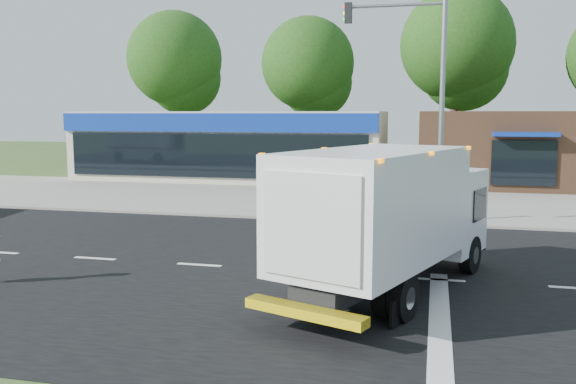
{
  "coord_description": "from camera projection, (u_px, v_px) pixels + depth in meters",
  "views": [
    {
      "loc": [
        2.83,
        -14.35,
        3.89
      ],
      "look_at": [
        -1.16,
        2.12,
        1.7
      ],
      "focal_mm": 38.0,
      "sensor_mm": 36.0,
      "label": 1
    }
  ],
  "objects": [
    {
      "name": "ground",
      "position": [
        314.0,
        273.0,
        14.99
      ],
      "size": [
        120.0,
        120.0,
        0.0
      ],
      "primitive_type": "plane",
      "color": "#385123",
      "rests_on": "ground"
    },
    {
      "name": "road_asphalt",
      "position": [
        314.0,
        272.0,
        14.99
      ],
      "size": [
        60.0,
        14.0,
        0.02
      ],
      "primitive_type": "cube",
      "color": "black",
      "rests_on": "ground"
    },
    {
      "name": "sidewalk",
      "position": [
        356.0,
        216.0,
        22.88
      ],
      "size": [
        60.0,
        2.4,
        0.12
      ],
      "primitive_type": "cube",
      "color": "gray",
      "rests_on": "ground"
    },
    {
      "name": "parking_apron",
      "position": [
        372.0,
        197.0,
        28.48
      ],
      "size": [
        60.0,
        9.0,
        0.02
      ],
      "primitive_type": "cube",
      "color": "gray",
      "rests_on": "ground"
    },
    {
      "name": "lane_markings",
      "position": [
        362.0,
        291.0,
        13.37
      ],
      "size": [
        55.2,
        7.0,
        0.01
      ],
      "color": "silver",
      "rests_on": "road_asphalt"
    },
    {
      "name": "ems_box_truck",
      "position": [
        390.0,
        210.0,
        13.0
      ],
      "size": [
        4.56,
        7.49,
        3.18
      ],
      "rotation": [
        0.0,
        0.0,
        1.21
      ],
      "color": "black",
      "rests_on": "ground"
    },
    {
      "name": "retail_strip_mall",
      "position": [
        230.0,
        145.0,
        36.04
      ],
      "size": [
        18.0,
        6.2,
        4.0
      ],
      "color": "beige",
      "rests_on": "ground"
    },
    {
      "name": "brown_storefront",
      "position": [
        516.0,
        149.0,
        32.35
      ],
      "size": [
        10.0,
        6.7,
        4.0
      ],
      "color": "#382316",
      "rests_on": "ground"
    },
    {
      "name": "traffic_signal_pole",
      "position": [
        423.0,
        83.0,
        21.13
      ],
      "size": [
        3.51,
        0.25,
        8.0
      ],
      "color": "gray",
      "rests_on": "ground"
    },
    {
      "name": "background_trees",
      "position": [
        383.0,
        62.0,
        41.38
      ],
      "size": [
        36.77,
        7.39,
        12.1
      ],
      "color": "#332114",
      "rests_on": "ground"
    }
  ]
}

